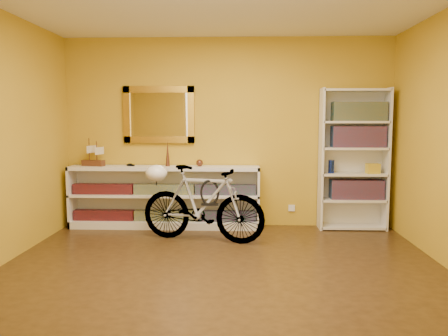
{
  "coord_description": "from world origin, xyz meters",
  "views": [
    {
      "loc": [
        0.19,
        -4.21,
        1.48
      ],
      "look_at": [
        0.0,
        0.7,
        0.95
      ],
      "focal_mm": 35.9,
      "sensor_mm": 36.0,
      "label": 1
    }
  ],
  "objects_px": {
    "bicycle": "(202,204)",
    "console_unit": "(165,197)",
    "bookcase": "(354,159)",
    "helmet": "(156,173)"
  },
  "relations": [
    {
      "from": "bicycle",
      "to": "console_unit",
      "type": "bearing_deg",
      "value": 54.44
    },
    {
      "from": "console_unit",
      "to": "bookcase",
      "type": "relative_size",
      "value": 1.37
    },
    {
      "from": "console_unit",
      "to": "bicycle",
      "type": "xyz_separation_m",
      "value": [
        0.58,
        -0.68,
        0.04
      ]
    },
    {
      "from": "bicycle",
      "to": "helmet",
      "type": "bearing_deg",
      "value": 90.0
    },
    {
      "from": "bookcase",
      "to": "helmet",
      "type": "bearing_deg",
      "value": -167.69
    },
    {
      "from": "console_unit",
      "to": "bicycle",
      "type": "distance_m",
      "value": 0.9
    },
    {
      "from": "bookcase",
      "to": "bicycle",
      "type": "xyz_separation_m",
      "value": [
        -1.98,
        -0.71,
        -0.48
      ]
    },
    {
      "from": "console_unit",
      "to": "bookcase",
      "type": "bearing_deg",
      "value": 0.56
    },
    {
      "from": "helmet",
      "to": "bookcase",
      "type": "bearing_deg",
      "value": 12.31
    },
    {
      "from": "bicycle",
      "to": "helmet",
      "type": "xyz_separation_m",
      "value": [
        -0.59,
        0.15,
        0.35
      ]
    }
  ]
}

